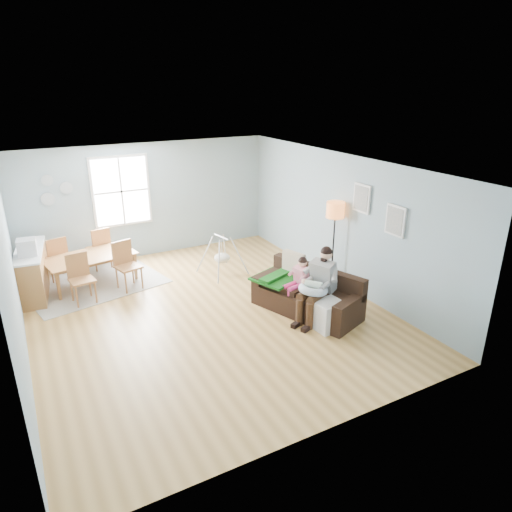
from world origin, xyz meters
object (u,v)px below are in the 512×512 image
dining_table (92,270)px  counter (33,272)px  floor_lamp (335,217)px  chair_nw (57,256)px  father (318,283)px  chair_ne (100,246)px  monitor (27,247)px  baby_swing (222,257)px  chair_se (126,262)px  sofa (308,297)px  storage_cube (328,315)px  toddler (299,275)px  chair_sw (80,275)px

dining_table → counter: (-1.10, 0.05, 0.17)m
floor_lamp → chair_nw: 5.87m
dining_table → chair_nw: 0.84m
father → chair_ne: father is taller
monitor → baby_swing: size_ratio=0.35×
monitor → father: bearing=-36.0°
chair_nw → baby_swing: (3.22, -1.35, -0.17)m
father → chair_se: bearing=132.4°
floor_lamp → chair_nw: size_ratio=1.83×
chair_nw → counter: (-0.50, -0.48, -0.08)m
sofa → chair_nw: chair_nw is taller
baby_swing → storage_cube: bearing=-79.0°
dining_table → counter: counter is taller
toddler → chair_ne: toddler is taller
father → chair_nw: father is taller
sofa → chair_nw: size_ratio=2.23×
toddler → chair_ne: 4.70m
chair_sw → baby_swing: chair_sw is taller
chair_sw → chair_nw: bearing=102.3°
chair_se → chair_ne: bearing=101.9°
father → chair_nw: 5.57m
toddler → baby_swing: toddler is taller
father → chair_ne: (-2.95, 4.21, -0.14)m
baby_swing → chair_nw: bearing=157.3°
toddler → counter: 5.25m
baby_swing → sofa: bearing=-73.9°
father → baby_swing: 2.76m
storage_cube → chair_sw: chair_sw is taller
sofa → toddler: (-0.13, 0.15, 0.40)m
storage_cube → chair_nw: (-3.81, 4.41, 0.30)m
monitor → storage_cube: bearing=-39.7°
toddler → counter: toddler is taller
toddler → chair_se: size_ratio=0.82×
toddler → chair_sw: 4.16m
chair_se → monitor: monitor is taller
chair_ne → baby_swing: chair_ne is taller
chair_se → chair_ne: 1.30m
storage_cube → dining_table: 5.03m
chair_ne → counter: size_ratio=0.56×
chair_se → father: bearing=-47.6°
dining_table → father: bearing=-57.2°
floor_lamp → chair_se: size_ratio=1.78×
toddler → storage_cube: bearing=-86.9°
floor_lamp → chair_nw: floor_lamp is taller
sofa → dining_table: size_ratio=1.22×
storage_cube → monitor: (-4.34, 3.60, 0.84)m
counter → chair_nw: bearing=44.0°
chair_se → counter: 1.80m
baby_swing → floor_lamp: bearing=-41.9°
monitor → toddler: bearing=-32.6°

